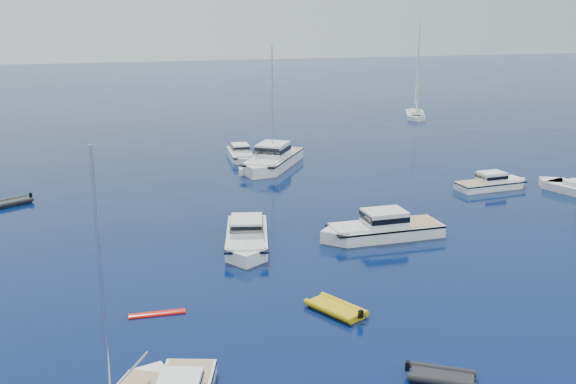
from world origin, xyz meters
name	(u,v)px	position (x,y,z in m)	size (l,w,h in m)	color
ground	(430,347)	(0.00, 0.00, 0.00)	(400.00, 400.00, 0.00)	#08144F
motor_cruiser_left	(247,246)	(-5.77, 17.63, 0.00)	(3.04, 9.92, 2.60)	white
motor_cruiser_centre	(381,237)	(4.49, 16.68, 0.00)	(3.15, 10.30, 2.70)	silver
motor_cruiser_far_r	(492,188)	(20.59, 27.10, 0.00)	(2.46, 8.05, 2.11)	white
motor_cruiser_distant	(272,167)	(2.36, 41.76, 0.00)	(3.90, 12.75, 3.35)	white
motor_cruiser_horizon	(241,158)	(-0.09, 46.98, 0.00)	(2.49, 8.14, 2.14)	white
sailboat_centre	(267,168)	(1.69, 41.30, 0.00)	(2.39, 9.19, 13.51)	silver
sailboat_sails_far	(415,117)	(33.37, 69.93, 0.00)	(2.72, 10.47, 15.38)	silver
tender_yellow	(336,312)	(-3.26, 5.26, 0.00)	(2.05, 3.76, 0.95)	#C99F0B
tender_grey_near	(442,381)	(-0.99, -3.12, 0.00)	(1.81, 3.22, 0.95)	black
tender_grey_far	(12,205)	(-23.63, 33.80, 0.00)	(1.97, 3.59, 0.95)	black
kayak_orange	(157,315)	(-13.19, 7.67, 0.00)	(0.56, 3.20, 0.30)	red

